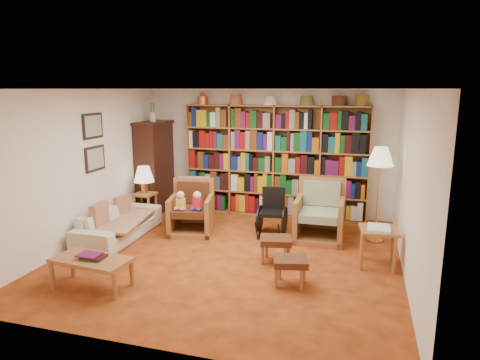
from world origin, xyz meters
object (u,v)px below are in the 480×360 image
(armchair_leather, at_px, (193,210))
(wheelchair, at_px, (272,213))
(side_table_papers, at_px, (378,235))
(footstool_a, at_px, (276,242))
(sofa, at_px, (119,223))
(side_table_lamp, at_px, (145,200))
(floor_lamp, at_px, (380,160))
(footstool_b, at_px, (291,263))
(coffee_table, at_px, (91,262))
(armchair_sage, at_px, (320,216))

(armchair_leather, xyz_separation_m, wheelchair, (1.38, 0.23, -0.01))
(side_table_papers, distance_m, footstool_a, 1.46)
(sofa, height_order, side_table_lamp, sofa)
(wheelchair, bearing_deg, footstool_a, -75.45)
(floor_lamp, xyz_separation_m, footstool_a, (-1.43, -1.34, -1.06))
(side_table_lamp, distance_m, side_table_papers, 4.44)
(footstool_b, distance_m, coffee_table, 2.54)
(sofa, xyz_separation_m, coffee_table, (0.68, -1.74, 0.08))
(coffee_table, bearing_deg, footstool_a, 35.03)
(footstool_b, bearing_deg, coffee_table, -162.20)
(footstool_a, bearing_deg, armchair_sage, 68.05)
(sofa, bearing_deg, footstool_a, -96.84)
(side_table_lamp, xyz_separation_m, footstool_a, (2.87, -1.39, -0.07))
(armchair_leather, height_order, footstool_b, armchair_leather)
(sofa, distance_m, armchair_leather, 1.29)
(footstool_a, xyz_separation_m, coffee_table, (-2.09, -1.47, 0.04))
(wheelchair, xyz_separation_m, floor_lamp, (1.74, 0.13, 1.00))
(wheelchair, relative_size, side_table_papers, 1.39)
(armchair_sage, height_order, coffee_table, armchair_sage)
(side_table_lamp, height_order, coffee_table, side_table_lamp)
(sofa, xyz_separation_m, armchair_sage, (3.28, 0.99, 0.11))
(floor_lamp, xyz_separation_m, coffee_table, (-3.52, -2.81, -1.02))
(armchair_leather, xyz_separation_m, floor_lamp, (3.13, 0.36, 0.99))
(sofa, height_order, wheelchair, wheelchair)
(floor_lamp, relative_size, footstool_b, 3.15)
(wheelchair, distance_m, footstool_a, 1.26)
(wheelchair, relative_size, coffee_table, 0.79)
(sofa, distance_m, footstool_b, 3.25)
(side_table_lamp, relative_size, coffee_table, 0.51)
(armchair_leather, relative_size, coffee_table, 0.91)
(side_table_lamp, distance_m, footstool_b, 3.82)
(footstool_a, distance_m, coffee_table, 2.55)
(wheelchair, xyz_separation_m, side_table_papers, (1.74, -0.95, 0.10))
(footstool_a, bearing_deg, side_table_lamp, 154.24)
(sofa, distance_m, side_table_lamp, 1.12)
(side_table_lamp, bearing_deg, floor_lamp, -0.58)
(sofa, height_order, footstool_a, sofa)
(side_table_papers, bearing_deg, coffee_table, -153.73)
(wheelchair, bearing_deg, side_table_lamp, 176.22)
(side_table_lamp, height_order, armchair_sage, armchair_sage)
(sofa, xyz_separation_m, footstool_b, (3.10, -0.97, 0.03))
(armchair_sage, relative_size, side_table_papers, 1.70)
(sofa, relative_size, side_table_lamp, 3.51)
(floor_lamp, bearing_deg, wheelchair, -175.90)
(armchair_leather, xyz_separation_m, footstool_a, (1.70, -0.99, -0.07))
(side_table_lamp, xyz_separation_m, footstool_b, (3.20, -2.07, -0.08))
(footstool_b, bearing_deg, armchair_leather, 140.51)
(side_table_lamp, bearing_deg, armchair_leather, -18.85)
(sofa, height_order, coffee_table, sofa)
(side_table_papers, bearing_deg, side_table_lamp, 165.47)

